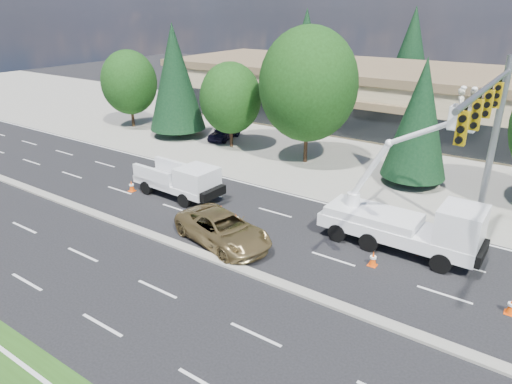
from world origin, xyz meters
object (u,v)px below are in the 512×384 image
Objects in this scene: signal_mast at (490,131)px; bucket_truck at (412,219)px; utility_pickup at (181,184)px; minivan at (223,229)px.

signal_mast is 5.08m from bucket_truck.
minivan is (5.72, -3.15, -0.13)m from utility_pickup.
utility_pickup is (-15.97, -2.38, -5.16)m from signal_mast.
signal_mast is 12.79m from minivan.
minivan is at bearing -150.27° from bucket_truck.
signal_mast is at bearing -47.51° from minivan.
minivan is (-10.25, -5.52, -5.29)m from signal_mast.
signal_mast is 1.84× the size of minivan.
bucket_truck reaches higher than minivan.
utility_pickup is at bearing 75.36° from minivan.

